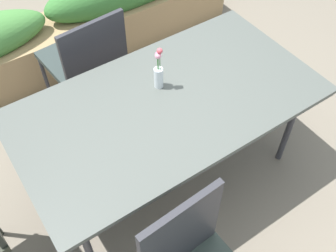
% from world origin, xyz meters
% --- Properties ---
extents(ground_plane, '(12.00, 12.00, 0.00)m').
position_xyz_m(ground_plane, '(0.00, 0.00, 0.00)').
color(ground_plane, '#756B5B').
extents(dining_table, '(1.74, 0.95, 0.73)m').
position_xyz_m(dining_table, '(-0.01, -0.09, 0.68)').
color(dining_table, '#4C514C').
rests_on(dining_table, ground).
extents(chair_far_side, '(0.53, 0.53, 0.91)m').
position_xyz_m(chair_far_side, '(-0.14, 0.72, 0.53)').
color(chair_far_side, '#2F3937').
rests_on(chair_far_side, ground).
extents(flower_vase, '(0.05, 0.05, 0.27)m').
position_xyz_m(flower_vase, '(0.02, 0.04, 0.83)').
color(flower_vase, silver).
rests_on(flower_vase, dining_table).
extents(planter_box, '(3.35, 0.46, 0.72)m').
position_xyz_m(planter_box, '(-0.16, 1.39, 0.33)').
color(planter_box, '#9E7F56').
rests_on(planter_box, ground).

